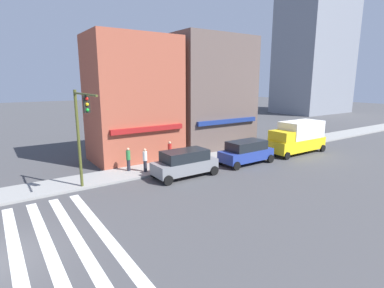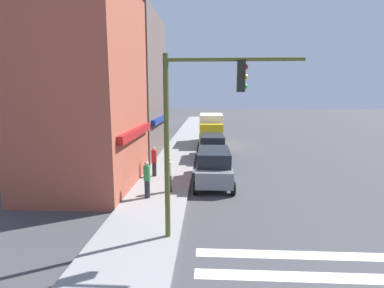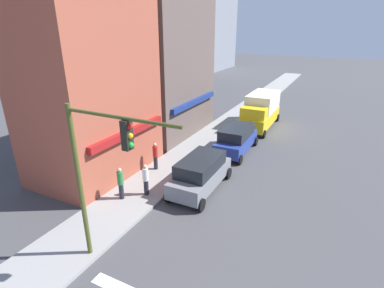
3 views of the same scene
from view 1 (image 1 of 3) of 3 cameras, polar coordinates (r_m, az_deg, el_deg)
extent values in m
cube|color=silver|center=(14.42, -30.52, -17.93)|extent=(0.50, 10.80, 0.01)
cube|color=silver|center=(14.49, -25.79, -17.28)|extent=(0.50, 10.80, 0.01)
cube|color=silver|center=(14.65, -21.16, -16.54)|extent=(0.50, 10.80, 0.01)
cube|color=silver|center=(14.89, -16.70, -15.72)|extent=(0.50, 10.80, 0.01)
cube|color=#9E4C38|center=(26.46, -11.03, 8.37)|extent=(7.40, 5.00, 10.51)
cube|color=maroon|center=(24.30, -8.31, 2.82)|extent=(6.29, 0.30, 0.40)
cube|color=brown|center=(30.78, 3.67, 9.63)|extent=(8.40, 5.00, 11.15)
cube|color=navy|center=(28.97, 6.84, 4.31)|extent=(7.14, 0.30, 0.40)
cube|color=gray|center=(73.10, 23.05, 23.93)|extent=(15.62, 10.33, 46.22)
cylinder|color=#474C1E|center=(19.98, -20.78, 0.61)|extent=(0.18, 0.18, 6.28)
cylinder|color=#474C1E|center=(17.57, -19.77, 8.91)|extent=(0.12, 4.32, 0.12)
cube|color=black|center=(17.39, -19.46, 7.17)|extent=(0.32, 0.24, 0.95)
sphere|color=red|center=(17.25, -19.41, 8.13)|extent=(0.18, 0.18, 0.18)
sphere|color=#EAAD14|center=(17.27, -19.34, 7.13)|extent=(0.18, 0.18, 0.18)
sphere|color=green|center=(17.29, -19.27, 6.15)|extent=(0.18, 0.18, 0.18)
cube|color=slate|center=(21.63, -1.37, -4.26)|extent=(4.70, 1.91, 0.85)
cube|color=black|center=(21.42, -1.38, -2.20)|extent=(3.29, 1.76, 0.75)
cylinder|color=black|center=(21.61, -7.09, -5.54)|extent=(0.68, 0.22, 0.68)
cylinder|color=black|center=(20.02, -4.56, -6.91)|extent=(0.68, 0.22, 0.68)
cylinder|color=black|center=(23.56, 1.34, -3.98)|extent=(0.68, 0.22, 0.68)
cylinder|color=black|center=(22.11, 4.23, -5.08)|extent=(0.68, 0.22, 0.68)
cube|color=navy|center=(25.36, 10.27, -2.02)|extent=(4.72, 1.95, 0.85)
cube|color=black|center=(25.18, 10.34, -0.25)|extent=(3.31, 1.78, 0.75)
cylinder|color=black|center=(24.87, 5.50, -3.17)|extent=(0.68, 0.22, 0.68)
cylinder|color=black|center=(23.50, 8.48, -4.14)|extent=(0.68, 0.22, 0.68)
cylinder|color=black|center=(27.46, 11.74, -1.92)|extent=(0.68, 0.22, 0.68)
cylinder|color=black|center=(26.23, 14.73, -2.72)|extent=(0.68, 0.22, 0.68)
cube|color=yellow|center=(30.25, 19.22, -0.01)|extent=(6.20, 2.20, 1.10)
cube|color=silver|center=(30.51, 20.09, 2.61)|extent=(4.34, 2.20, 1.60)
cube|color=yellow|center=(28.51, 16.98, 1.50)|extent=(1.74, 2.09, 0.90)
cylinder|color=black|center=(28.97, 14.23, -1.32)|extent=(0.68, 0.22, 0.68)
cylinder|color=black|center=(27.61, 17.64, -2.16)|extent=(0.68, 0.22, 0.68)
cylinder|color=black|center=(33.13, 20.42, -0.07)|extent=(0.68, 0.22, 0.68)
cylinder|color=black|center=(31.96, 23.62, -0.74)|extent=(0.68, 0.22, 0.68)
cylinder|color=#23232D|center=(24.99, -4.24, -2.52)|extent=(0.26, 0.26, 0.85)
cylinder|color=red|center=(24.80, -4.27, -0.79)|extent=(0.32, 0.32, 0.70)
sphere|color=tan|center=(24.71, -4.28, 0.25)|extent=(0.22, 0.22, 0.22)
cylinder|color=#23232D|center=(23.09, -11.98, -3.97)|extent=(0.26, 0.26, 0.85)
cylinder|color=#2D7A3D|center=(22.89, -12.06, -2.10)|extent=(0.32, 0.32, 0.70)
sphere|color=tan|center=(22.78, -12.11, -0.98)|extent=(0.22, 0.22, 0.22)
cylinder|color=#23232D|center=(22.63, -8.90, -4.17)|extent=(0.26, 0.26, 0.85)
cylinder|color=silver|center=(22.42, -8.96, -2.27)|extent=(0.32, 0.32, 0.70)
sphere|color=tan|center=(22.32, -9.00, -1.13)|extent=(0.22, 0.22, 0.22)
camera|label=2|loc=(18.60, -50.32, 2.15)|focal=28.00mm
camera|label=3|loc=(11.49, -47.93, 17.36)|focal=28.00mm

